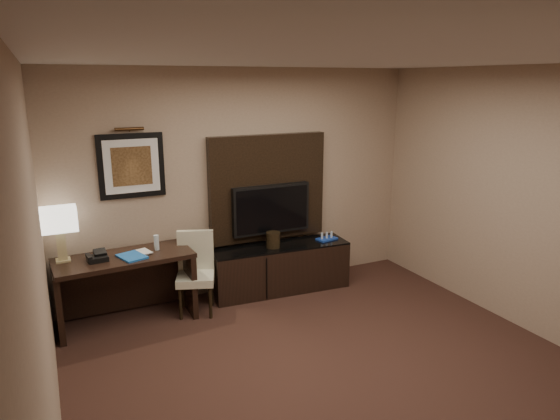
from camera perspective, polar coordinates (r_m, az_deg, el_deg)
floor at (r=4.52m, az=8.57°, el=-20.00°), size 4.50×5.00×0.01m
ceiling at (r=3.73m, az=10.21°, el=16.71°), size 4.50×5.00×0.01m
wall_back at (r=6.06m, az=-4.24°, el=3.17°), size 4.50×0.01×2.70m
wall_left at (r=3.27m, az=-25.59°, el=-8.44°), size 0.01×5.00×2.70m
wall_right at (r=5.49m, az=29.02°, el=0.12°), size 0.01×5.00×2.70m
desk at (r=5.66m, az=-17.13°, el=-8.63°), size 1.44×0.69×0.75m
credenza at (r=6.23m, az=-0.01°, el=-6.61°), size 1.73×0.59×0.59m
tv_wall_panel at (r=6.14m, az=-1.42°, el=2.59°), size 1.50×0.12×1.30m
tv at (r=6.11m, az=-1.02°, el=0.12°), size 1.00×0.08×0.60m
artwork at (r=5.65m, az=-16.61°, el=4.86°), size 0.70×0.04×0.70m
picture_light at (r=5.57m, az=-16.85°, el=8.86°), size 0.04×0.04×0.30m
desk_chair at (r=5.68m, az=-9.63°, el=-7.60°), size 0.54×0.58×0.85m
table_lamp at (r=5.51m, az=-23.83°, el=-2.45°), size 0.41×0.30×0.60m
desk_phone at (r=5.46m, az=-20.14°, el=-4.98°), size 0.21×0.19×0.10m
blue_folder at (r=5.46m, az=-16.57°, el=-5.11°), size 0.31×0.36×0.02m
book at (r=5.50m, az=-16.20°, el=-3.92°), size 0.15×0.06×0.20m
water_bottle at (r=5.60m, az=-13.94°, el=-3.63°), size 0.06×0.06×0.17m
ice_bucket at (r=6.03m, az=-0.79°, el=-3.43°), size 0.18×0.18×0.19m
minibar_tray at (r=6.36m, az=5.36°, el=-2.99°), size 0.28×0.20×0.09m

